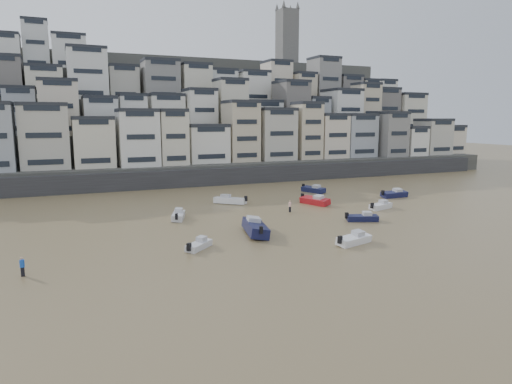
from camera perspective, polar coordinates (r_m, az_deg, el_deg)
name	(u,v)px	position (r m, az deg, el deg)	size (l,w,h in m)	color
ground	(360,317)	(33.27, 12.88, -15.00)	(400.00, 400.00, 0.00)	olive
harbor_wall	(211,177)	(94.46, -5.59, 1.92)	(140.00, 3.00, 3.50)	#38383A
hillside	(184,121)	(133.36, -8.95, 8.77)	(141.04, 66.00, 50.00)	#4C4C47
boat_a	(354,238)	(50.92, 12.15, -5.67)	(4.88, 1.60, 1.33)	white
boat_b	(362,217)	(62.51, 13.17, -3.01)	(4.52, 1.48, 1.23)	#12163A
boat_c	(255,226)	(54.00, -0.09, -4.26)	(7.30, 2.39, 1.99)	#12153A
boat_d	(381,205)	(71.63, 15.33, -1.55)	(4.72, 1.54, 1.29)	silver
boat_e	(315,200)	(73.30, 7.37, -0.96)	(5.67, 1.85, 1.55)	#A5141B
boat_f	(178,214)	(63.04, -9.68, -2.74)	(5.00, 1.64, 1.36)	silver
boat_g	(394,193)	(82.91, 16.90, -0.13)	(5.47, 1.79, 1.49)	#141740
boat_h	(230,199)	(73.51, -3.25, -0.87)	(5.69, 1.86, 1.55)	silver
boat_i	(313,188)	(85.43, 7.18, 0.44)	(5.31, 1.74, 1.45)	#151A42
boat_j	(199,244)	(48.42, -7.15, -6.44)	(4.09, 1.34, 1.11)	silver
person_blue	(22,267)	(44.71, -27.18, -8.29)	(0.44, 0.44, 1.74)	blue
person_pink	(290,206)	(66.86, 4.26, -1.79)	(0.44, 0.44, 1.74)	beige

